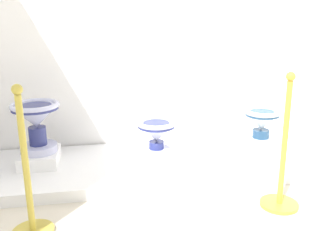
% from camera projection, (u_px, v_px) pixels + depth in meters
% --- Properties ---
extents(display_platform, '(2.96, 0.96, 0.09)m').
position_uv_depth(display_platform, '(154.00, 164.00, 3.22)').
color(display_platform, white).
rests_on(display_platform, ground_plane).
extents(plinth_block_tall_cobalt, '(0.31, 0.38, 0.11)m').
position_uv_depth(plinth_block_tall_cobalt, '(40.00, 158.00, 3.11)').
color(plinth_block_tall_cobalt, white).
rests_on(plinth_block_tall_cobalt, display_platform).
extents(antique_toilet_tall_cobalt, '(0.39, 0.39, 0.43)m').
position_uv_depth(antique_toilet_tall_cobalt, '(36.00, 119.00, 3.02)').
color(antique_toilet_tall_cobalt, '#B5B8DA').
rests_on(antique_toilet_tall_cobalt, plinth_block_tall_cobalt).
extents(plinth_block_broad_patterned, '(0.38, 0.34, 0.07)m').
position_uv_depth(plinth_block_broad_patterned, '(157.00, 158.00, 3.16)').
color(plinth_block_broad_patterned, white).
rests_on(plinth_block_broad_patterned, display_platform).
extents(antique_toilet_broad_patterned, '(0.34, 0.34, 0.30)m').
position_uv_depth(antique_toilet_broad_patterned, '(156.00, 132.00, 3.10)').
color(antique_toilet_broad_patterned, '#ADB1D1').
rests_on(antique_toilet_broad_patterned, plinth_block_broad_patterned).
extents(plinth_block_leftmost, '(0.29, 0.28, 0.11)m').
position_uv_depth(plinth_block_leftmost, '(260.00, 149.00, 3.31)').
color(plinth_block_leftmost, white).
rests_on(plinth_block_leftmost, display_platform).
extents(antique_toilet_leftmost, '(0.32, 0.32, 0.31)m').
position_uv_depth(antique_toilet_leftmost, '(262.00, 121.00, 3.24)').
color(antique_toilet_leftmost, silver).
rests_on(antique_toilet_leftmost, plinth_block_leftmost).
extents(stanchion_post_near_left, '(0.26, 0.26, 0.95)m').
position_uv_depth(stanchion_post_near_left, '(29.00, 193.00, 2.23)').
color(stanchion_post_near_left, gold).
rests_on(stanchion_post_near_left, ground_plane).
extents(stanchion_post_near_right, '(0.27, 0.27, 0.97)m').
position_uv_depth(stanchion_post_near_right, '(282.00, 171.00, 2.56)').
color(stanchion_post_near_right, gold).
rests_on(stanchion_post_near_right, ground_plane).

